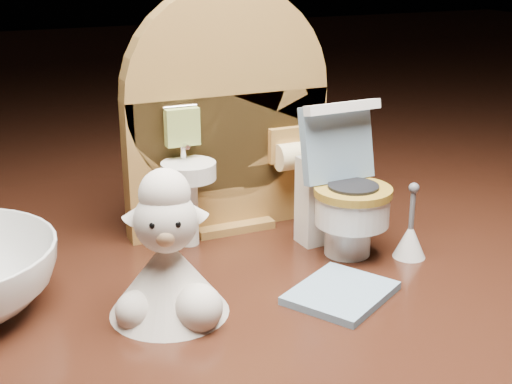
% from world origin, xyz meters
% --- Properties ---
extents(backdrop_panel, '(0.13, 0.05, 0.15)m').
position_xyz_m(backdrop_panel, '(-0.00, 0.06, 0.07)').
color(backdrop_panel, olive).
rests_on(backdrop_panel, ground).
extents(toy_toilet, '(0.05, 0.06, 0.09)m').
position_xyz_m(toy_toilet, '(0.05, 0.00, 0.03)').
color(toy_toilet, white).
rests_on(toy_toilet, ground).
extents(bath_mat, '(0.07, 0.06, 0.00)m').
position_xyz_m(bath_mat, '(0.02, -0.05, 0.00)').
color(bath_mat, '#7292AB').
rests_on(bath_mat, ground).
extents(toilet_brush, '(0.02, 0.02, 0.05)m').
position_xyz_m(toilet_brush, '(0.08, -0.02, 0.01)').
color(toilet_brush, white).
rests_on(toilet_brush, ground).
extents(plush_lamb, '(0.06, 0.06, 0.08)m').
position_xyz_m(plush_lamb, '(-0.07, -0.03, 0.03)').
color(plush_lamb, beige).
rests_on(plush_lamb, ground).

